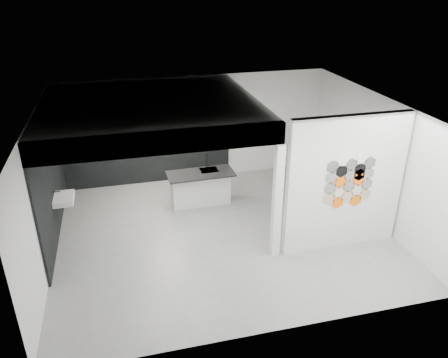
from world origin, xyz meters
TOP-DOWN VIEW (x-y plane):
  - floor at (0.00, 0.00)m, footprint 7.00×6.00m
  - partition_panel at (2.23, -1.00)m, footprint 2.45×0.15m
  - bay_clad_back at (-1.30, 2.97)m, footprint 4.40×0.04m
  - bay_clad_left at (-3.47, 1.00)m, footprint 0.04×4.00m
  - bulkhead at (-1.30, 1.00)m, footprint 4.40×4.00m
  - corner_column at (0.82, -1.00)m, footprint 0.16×0.16m
  - fascia_beam at (-1.30, -0.92)m, footprint 4.40×0.16m
  - wall_basin at (-3.24, 0.80)m, footprint 0.40×0.60m
  - display_shelf at (-1.20, 2.87)m, footprint 3.00×0.15m
  - kitchen_island at (-0.20, 1.46)m, footprint 1.61×0.75m
  - stockpot at (-2.55, 2.87)m, footprint 0.29×0.29m
  - kettle at (-0.47, 2.87)m, footprint 0.18×0.18m
  - glass_bowl at (0.15, 2.87)m, footprint 0.15×0.15m
  - glass_vase at (0.15, 2.87)m, footprint 0.12×0.12m
  - bottle_dark at (-1.54, 2.87)m, footprint 0.07×0.07m
  - utensil_cup at (-2.18, 2.87)m, footprint 0.10×0.10m
  - hex_tile_cluster at (2.26, -1.09)m, footprint 1.04×0.02m

SIDE VIEW (x-z plane):
  - floor at x=0.00m, z-range -0.01..0.00m
  - kitchen_island at x=-0.20m, z-range -0.21..1.07m
  - wall_basin at x=-3.24m, z-range 0.79..0.91m
  - bay_clad_back at x=-1.30m, z-range 0.00..2.35m
  - bay_clad_left at x=-3.47m, z-range 0.00..2.35m
  - corner_column at x=0.82m, z-range 0.00..2.35m
  - display_shelf at x=-1.20m, z-range 1.28..1.32m
  - glass_bowl at x=0.15m, z-range 1.32..1.41m
  - utensil_cup at x=-2.18m, z-range 1.32..1.42m
  - kettle at x=-0.47m, z-range 1.32..1.46m
  - bottle_dark at x=-1.54m, z-range 1.32..1.47m
  - glass_vase at x=0.15m, z-range 1.32..1.48m
  - partition_panel at x=2.23m, z-range 0.00..2.80m
  - stockpot at x=-2.55m, z-range 1.32..1.51m
  - hex_tile_cluster at x=2.26m, z-range 0.92..2.09m
  - bulkhead at x=-1.30m, z-range 2.35..2.75m
  - fascia_beam at x=-1.30m, z-range 2.35..2.75m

